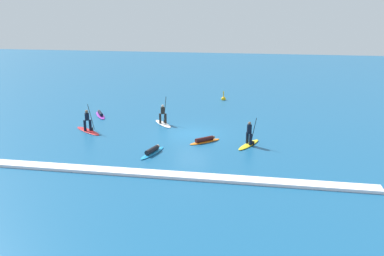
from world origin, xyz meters
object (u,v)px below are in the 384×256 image
at_px(surfer_on_blue_board, 152,151).
at_px(surfer_on_purple_board, 100,114).
at_px(surfer_on_yellow_board, 249,139).
at_px(marker_buoy, 223,99).
at_px(surfer_on_red_board, 88,126).
at_px(surfer_on_white_board, 163,119).
at_px(surfer_on_orange_board, 205,140).

bearing_deg(surfer_on_blue_board, surfer_on_purple_board, 55.83).
bearing_deg(surfer_on_yellow_board, marker_buoy, 37.88).
relative_size(surfer_on_red_board, surfer_on_purple_board, 1.04).
distance_m(surfer_on_purple_board, marker_buoy, 13.60).
bearing_deg(surfer_on_white_board, surfer_on_red_board, 81.59).
height_order(surfer_on_blue_board, surfer_on_yellow_board, surfer_on_yellow_board).
bearing_deg(marker_buoy, surfer_on_purple_board, -140.86).
bearing_deg(surfer_on_red_board, surfer_on_purple_board, 137.36).
height_order(surfer_on_orange_board, surfer_on_yellow_board, surfer_on_yellow_board).
distance_m(surfer_on_yellow_board, surfer_on_white_board, 8.61).
bearing_deg(surfer_on_orange_board, surfer_on_yellow_board, -44.24).
bearing_deg(surfer_on_orange_board, surfer_on_blue_board, -177.89).
relative_size(surfer_on_yellow_board, marker_buoy, 2.64).
bearing_deg(surfer_on_white_board, surfer_on_blue_board, 150.22).
relative_size(surfer_on_red_board, surfer_on_white_board, 1.16).
bearing_deg(surfer_on_white_board, surfer_on_orange_board, -172.75).
distance_m(surfer_on_purple_board, surfer_on_yellow_board, 15.09).
height_order(surfer_on_yellow_board, marker_buoy, surfer_on_yellow_board).
bearing_deg(surfer_on_yellow_board, surfer_on_purple_board, 91.54).
xyz_separation_m(surfer_on_orange_board, surfer_on_white_board, (-4.20, 4.18, 0.31)).
relative_size(surfer_on_orange_board, surfer_on_white_board, 0.90).
xyz_separation_m(surfer_on_orange_board, surfer_on_yellow_board, (3.23, -0.16, 0.32)).
bearing_deg(surfer_on_red_board, surfer_on_orange_board, 29.98).
bearing_deg(surfer_on_purple_board, surfer_on_yellow_board, -145.41).
xyz_separation_m(surfer_on_purple_board, surfer_on_yellow_board, (13.80, -6.10, 0.35)).
bearing_deg(surfer_on_orange_board, surfer_on_white_board, 93.77).
xyz_separation_m(surfer_on_orange_board, marker_buoy, (-0.02, 14.52, -0.00)).
height_order(surfer_on_yellow_board, surfer_on_white_board, surfer_on_white_board).
relative_size(surfer_on_blue_board, surfer_on_white_board, 1.11).
distance_m(surfer_on_orange_board, surfer_on_yellow_board, 3.25).
distance_m(surfer_on_red_board, surfer_on_white_board, 6.26).
height_order(surfer_on_orange_board, surfer_on_blue_board, surfer_on_blue_board).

